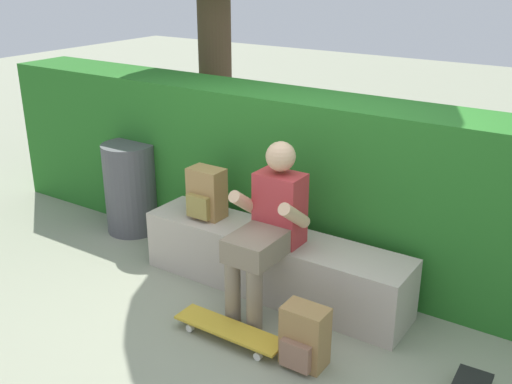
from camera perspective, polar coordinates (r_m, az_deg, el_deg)
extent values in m
plane|color=gray|center=(4.51, -0.23, -10.66)|extent=(24.00, 24.00, 0.00)
cube|color=#B5A99A|center=(4.58, 1.58, -6.72)|extent=(2.13, 0.46, 0.47)
cube|color=#B73338|center=(4.27, 2.28, -1.53)|extent=(0.34, 0.22, 0.52)
sphere|color=#D8AD84|center=(4.13, 2.36, 3.40)|extent=(0.21, 0.21, 0.21)
cube|color=gray|center=(4.10, -0.03, -5.18)|extent=(0.32, 0.40, 0.17)
cylinder|color=gray|center=(4.19, -2.22, -9.58)|extent=(0.11, 0.11, 0.47)
cylinder|color=gray|center=(4.10, -0.15, -10.30)|extent=(0.11, 0.11, 0.47)
cylinder|color=#D8AD84|center=(4.24, -1.00, -1.06)|extent=(0.09, 0.33, 0.27)
cylinder|color=#D8AD84|center=(4.05, 3.67, -2.25)|extent=(0.09, 0.33, 0.27)
cube|color=gold|center=(4.11, -2.55, -12.87)|extent=(0.80, 0.20, 0.02)
cylinder|color=silver|center=(4.06, 1.40, -14.26)|extent=(0.05, 0.03, 0.05)
cylinder|color=silver|center=(3.96, 0.19, -15.31)|extent=(0.05, 0.03, 0.05)
cylinder|color=silver|center=(4.33, -4.98, -11.80)|extent=(0.05, 0.03, 0.05)
cylinder|color=silver|center=(4.24, -6.28, -12.70)|extent=(0.05, 0.03, 0.05)
cylinder|color=silver|center=(3.93, 18.67, -16.92)|extent=(0.03, 0.06, 0.05)
cube|color=#A37A47|center=(4.72, -4.68, -0.06)|extent=(0.28, 0.18, 0.40)
cube|color=olive|center=(4.67, -5.52, -1.41)|extent=(0.20, 0.05, 0.18)
cube|color=#A37A47|center=(3.85, 4.67, -13.45)|extent=(0.28, 0.18, 0.40)
cube|color=#956B54|center=(3.81, 3.75, -15.27)|extent=(0.20, 0.05, 0.18)
cube|color=#256A22|center=(5.03, 2.44, 1.64)|extent=(5.96, 0.60, 1.39)
cylinder|color=#473323|center=(6.24, -3.92, 12.65)|extent=(0.34, 0.34, 2.91)
cylinder|color=#4C4C51|center=(5.64, -11.80, 0.39)|extent=(0.48, 0.48, 0.84)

